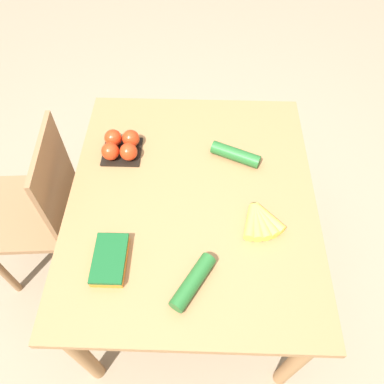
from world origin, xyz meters
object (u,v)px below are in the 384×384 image
at_px(chair, 41,209).
at_px(cucumber_near, 193,282).
at_px(tomato_pack, 121,146).
at_px(carrot_bag, 110,259).
at_px(banana_bunch, 260,221).
at_px(cucumber_far, 236,154).

relative_size(chair, cucumber_near, 4.38).
bearing_deg(tomato_pack, carrot_bag, -176.48).
height_order(banana_bunch, tomato_pack, tomato_pack).
relative_size(carrot_bag, cucumber_far, 0.89).
distance_m(carrot_bag, cucumber_far, 0.66).
distance_m(chair, cucumber_far, 0.92).
bearing_deg(cucumber_far, tomato_pack, 87.48).
bearing_deg(chair, banana_bunch, 74.60).
relative_size(tomato_pack, carrot_bag, 0.86).
relative_size(tomato_pack, cucumber_near, 0.78).
bearing_deg(banana_bunch, tomato_pack, 58.91).
bearing_deg(chair, cucumber_near, 54.33).
distance_m(tomato_pack, carrot_bag, 0.51).
bearing_deg(banana_bunch, cucumber_far, 13.99).
xyz_separation_m(chair, carrot_bag, (-0.36, -0.42, 0.26)).
distance_m(carrot_bag, cucumber_near, 0.30).
xyz_separation_m(tomato_pack, carrot_bag, (-0.51, -0.03, -0.02)).
relative_size(banana_bunch, cucumber_far, 0.75).
relative_size(chair, cucumber_far, 4.25).
height_order(chair, tomato_pack, chair).
bearing_deg(banana_bunch, cucumber_near, 135.87).
relative_size(banana_bunch, cucumber_near, 0.78).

